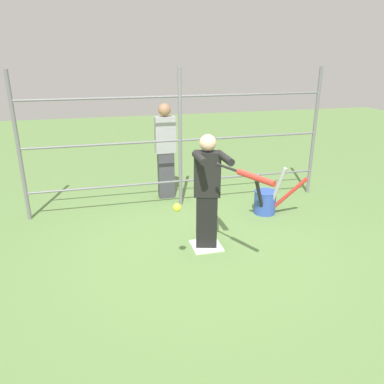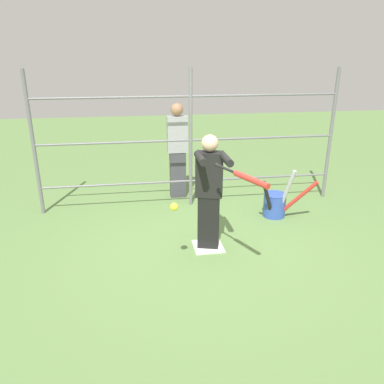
{
  "view_description": "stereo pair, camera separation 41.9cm",
  "coord_description": "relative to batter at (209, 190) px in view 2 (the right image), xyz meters",
  "views": [
    {
      "loc": [
        1.34,
        4.44,
        2.52
      ],
      "look_at": [
        0.26,
        0.22,
        0.91
      ],
      "focal_mm": 35.0,
      "sensor_mm": 36.0,
      "label": 1
    },
    {
      "loc": [
        0.93,
        4.52,
        2.52
      ],
      "look_at": [
        0.26,
        0.22,
        0.91
      ],
      "focal_mm": 35.0,
      "sensor_mm": 36.0,
      "label": 2
    }
  ],
  "objects": [
    {
      "name": "home_plate",
      "position": [
        0.0,
        -0.02,
        -0.84
      ],
      "size": [
        0.4,
        0.4,
        0.02
      ],
      "color": "white",
      "rests_on": "ground"
    },
    {
      "name": "bystander_behind_fence",
      "position": [
        0.17,
        -2.05,
        0.05
      ],
      "size": [
        0.36,
        0.22,
        1.72
      ],
      "color": "#3F3F47",
      "rests_on": "ground"
    },
    {
      "name": "fence_backstop",
      "position": [
        0.0,
        -1.62,
        0.31
      ],
      "size": [
        5.1,
        0.06,
        2.32
      ],
      "color": "slate",
      "rests_on": "ground"
    },
    {
      "name": "softball_in_flight",
      "position": [
        0.52,
        0.53,
        0.01
      ],
      "size": [
        0.1,
        0.1,
        0.1
      ],
      "color": "yellow"
    },
    {
      "name": "batter",
      "position": [
        0.0,
        0.0,
        0.0
      ],
      "size": [
        0.39,
        0.61,
        1.58
      ],
      "color": "black",
      "rests_on": "ground"
    },
    {
      "name": "ground_plane",
      "position": [
        0.0,
        -0.02,
        -0.85
      ],
      "size": [
        24.0,
        24.0,
        0.0
      ],
      "primitive_type": "plane",
      "color": "#608447"
    },
    {
      "name": "baseball_bat_swinging",
      "position": [
        -0.22,
        0.86,
        0.44
      ],
      "size": [
        0.42,
        0.78,
        0.09
      ],
      "color": "black"
    },
    {
      "name": "bat_bucket",
      "position": [
        -1.29,
        -0.87,
        -0.62
      ],
      "size": [
        0.9,
        0.62,
        0.87
      ],
      "color": "#3351B2",
      "rests_on": "ground"
    }
  ]
}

